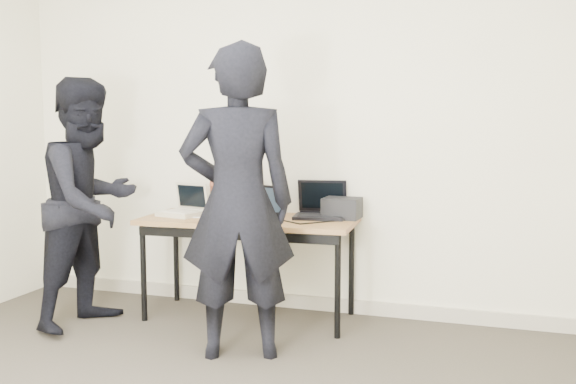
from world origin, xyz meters
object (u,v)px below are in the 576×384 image
at_px(equipment_box, 342,208).
at_px(person_observer, 90,203).
at_px(leather_satchel, 237,196).
at_px(laptop_center, 258,211).
at_px(laptop_beige, 184,209).
at_px(person_typist, 237,203).
at_px(desk, 248,226).
at_px(laptop_right, 321,209).

distance_m(equipment_box, person_observer, 1.73).
bearing_deg(equipment_box, leather_satchel, 177.47).
height_order(laptop_center, person_observer, person_observer).
distance_m(laptop_beige, leather_satchel, 0.41).
height_order(leather_satchel, person_typist, person_typist).
bearing_deg(desk, laptop_right, 20.94).
bearing_deg(laptop_beige, person_typist, -31.20).
relative_size(laptop_center, person_observer, 0.22).
height_order(laptop_beige, person_observer, person_observer).
height_order(person_typist, person_observer, person_typist).
xyz_separation_m(desk, leather_satchel, (-0.18, 0.23, 0.19)).
height_order(laptop_right, leather_satchel, laptop_right).
relative_size(desk, person_typist, 0.83).
height_order(desk, laptop_center, laptop_center).
distance_m(desk, leather_satchel, 0.34).
distance_m(desk, laptop_center, 0.13).
relative_size(laptop_right, leather_satchel, 1.05).
bearing_deg(person_observer, laptop_right, -55.52).
xyz_separation_m(desk, person_observer, (-0.98, -0.45, 0.18)).
bearing_deg(person_observer, person_typist, -91.58).
bearing_deg(person_typist, laptop_beige, -66.42).
xyz_separation_m(laptop_center, person_typist, (0.13, -0.69, 0.15)).
bearing_deg(laptop_center, person_typist, -61.15).
bearing_deg(desk, laptop_beige, 179.29).
bearing_deg(laptop_right, laptop_center, -159.64).
bearing_deg(leather_satchel, desk, -56.96).
distance_m(laptop_right, person_typist, 0.95).
bearing_deg(laptop_beige, laptop_right, 25.79).
bearing_deg(laptop_beige, person_observer, -125.23).
distance_m(laptop_beige, person_observer, 0.65).
height_order(laptop_beige, person_typist, person_typist).
height_order(laptop_center, equipment_box, laptop_center).
relative_size(laptop_beige, person_observer, 0.20).
xyz_separation_m(equipment_box, person_observer, (-1.61, -0.64, 0.05)).
bearing_deg(laptop_beige, leather_satchel, 50.58).
relative_size(person_typist, person_observer, 1.09).
bearing_deg(laptop_center, person_observer, -139.23).
bearing_deg(laptop_beige, desk, 14.79).
bearing_deg(laptop_center, equipment_box, 38.04).
height_order(laptop_beige, laptop_center, laptop_center).
xyz_separation_m(laptop_beige, person_typist, (0.70, -0.68, 0.16)).
bearing_deg(laptop_beige, laptop_center, 13.72).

